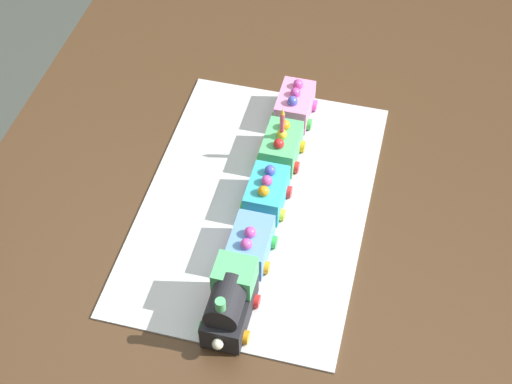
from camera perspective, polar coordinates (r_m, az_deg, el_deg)
The scene contains 9 objects.
ground_plane at distance 2.07m, azimuth -0.21°, elevation -12.72°, with size 8.00×8.00×0.00m, color #474C44.
dining_table at distance 1.54m, azimuth -0.27°, elevation -1.65°, with size 1.40×1.00×0.74m.
cake_board at distance 1.42m, azimuth 0.00°, elevation -0.84°, with size 0.60×0.40×0.00m, color silver.
cake_locomotive at distance 1.24m, azimuth -1.94°, elevation -7.97°, with size 0.14×0.08×0.12m.
cake_car_hopper_sky_blue at distance 1.32m, azimuth -0.43°, elevation -3.85°, with size 0.10×0.08×0.07m.
cake_car_caboose_turquoise at distance 1.39m, azimuth 0.78°, elevation -0.05°, with size 0.10×0.08×0.07m.
cake_car_tanker_mint_green at distance 1.47m, azimuth 1.87°, elevation 3.33°, with size 0.10×0.08×0.07m.
cake_car_flatbed_bubblegum at distance 1.55m, azimuth 2.85°, elevation 6.36°, with size 0.10×0.08×0.07m.
birthday_candle at distance 1.42m, azimuth 1.93°, elevation 5.24°, with size 0.01×0.01×0.06m.
Camera 1 is at (-0.94, -0.24, 1.83)m, focal length 54.83 mm.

